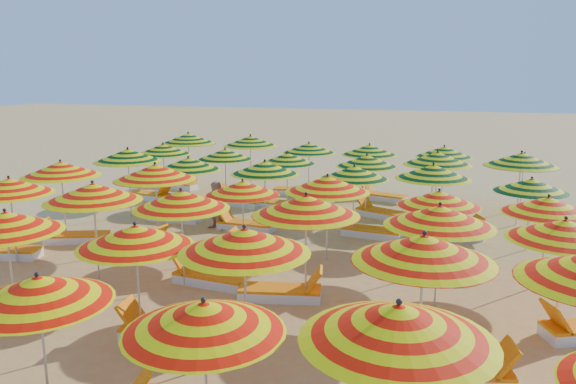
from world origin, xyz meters
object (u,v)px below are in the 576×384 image
object	(u,v)px
lounger_6	(167,332)
lounger_8	(4,252)
umbrella_4	(398,323)
umbrella_23	(548,205)
umbrella_20	(243,188)
umbrella_38	(309,148)
lounger_10	(282,292)
lounger_7	(457,374)
umbrella_27	(354,173)
beachgoer_b	(217,206)
umbrella_40	(444,152)
umbrella_30	(163,149)
umbrella_13	(93,192)
lounger_9	(209,278)
umbrella_28	(433,172)
umbrella_17	(565,230)
lounger_5	(2,305)
umbrella_19	(155,172)
umbrella_37	(250,141)
umbrella_7	(6,222)
lounger_21	(271,204)
lounger_16	(245,225)
umbrella_25	(188,164)
lounger_23	(176,184)
umbrella_32	(287,158)
umbrella_34	(438,158)
umbrella_16	(440,216)
lounger_15	(177,216)
umbrella_18	(61,169)
umbrella_29	(531,185)
lounger_17	(373,232)
lounger_20	(238,201)
umbrella_35	(521,160)
umbrella_3	(204,317)
umbrella_14	(181,200)
umbrella_2	(38,290)
umbrella_21	(328,184)
lounger_13	(139,241)
lounger_25	(382,196)
umbrella_9	(245,241)
umbrella_24	(128,155)
umbrella_36	(188,138)
lounger_18	(452,235)
umbrella_26	(265,168)
umbrella_31	(225,154)
lounger_12	(75,237)
umbrella_22	(439,199)
umbrella_41	(524,159)
lounger_22	(381,213)
umbrella_8	(135,236)

from	to	relation	value
lounger_6	lounger_8	size ratio (longest dim) A/B	0.98
umbrella_4	umbrella_23	distance (m)	7.62
umbrella_20	umbrella_38	distance (m)	7.30
lounger_10	lounger_7	bearing A→B (deg)	-45.47
umbrella_27	beachgoer_b	world-z (taller)	umbrella_27
lounger_7	umbrella_40	bearing A→B (deg)	79.55
umbrella_30	lounger_10	size ratio (longest dim) A/B	1.18
umbrella_13	lounger_9	world-z (taller)	umbrella_13
umbrella_28	umbrella_20	bearing A→B (deg)	-148.80
umbrella_17	lounger_5	bearing A→B (deg)	-166.82
umbrella_19	umbrella_37	distance (m)	7.69
umbrella_7	lounger_21	distance (m)	10.35
lounger_16	umbrella_7	bearing A→B (deg)	77.55
umbrella_25	lounger_23	distance (m)	5.92
lounger_6	lounger_10	distance (m)	2.72
beachgoer_b	lounger_7	bearing A→B (deg)	-32.84
umbrella_32	umbrella_34	distance (m)	4.95
umbrella_23	umbrella_16	bearing A→B (deg)	-134.90
lounger_15	umbrella_38	bearing A→B (deg)	56.93
umbrella_18	umbrella_29	size ratio (longest dim) A/B	1.20
umbrella_4	lounger_16	distance (m)	11.14
lounger_17	lounger_20	xyz separation A→B (m)	(-5.20, 2.52, 0.00)
umbrella_16	umbrella_35	world-z (taller)	umbrella_35
umbrella_3	umbrella_14	size ratio (longest dim) A/B	0.95
umbrella_2	umbrella_21	world-z (taller)	umbrella_21
lounger_13	lounger_25	bearing A→B (deg)	63.72
umbrella_38	lounger_23	xyz separation A→B (m)	(-5.62, -0.07, -1.71)
lounger_6	lounger_15	xyz separation A→B (m)	(-3.76, 7.37, 0.00)
umbrella_9	umbrella_24	world-z (taller)	umbrella_24
umbrella_16	lounger_15	size ratio (longest dim) A/B	1.54
umbrella_36	umbrella_30	bearing A→B (deg)	-87.99
umbrella_23	umbrella_34	size ratio (longest dim) A/B	0.94
lounger_21	umbrella_18	bearing A→B (deg)	62.49
lounger_6	lounger_7	distance (m)	4.89
umbrella_20	umbrella_2	bearing A→B (deg)	-89.92
lounger_7	lounger_18	distance (m)	7.79
umbrella_26	umbrella_37	world-z (taller)	umbrella_37
umbrella_37	umbrella_31	bearing A→B (deg)	-90.87
lounger_12	lounger_20	distance (m)	6.09
umbrella_22	umbrella_41	bearing A→B (deg)	70.86
umbrella_7	lounger_22	size ratio (longest dim) A/B	1.46
umbrella_18	umbrella_22	world-z (taller)	umbrella_18
umbrella_13	umbrella_16	distance (m)	7.45
umbrella_18	umbrella_38	world-z (taller)	umbrella_18
lounger_22	umbrella_3	bearing A→B (deg)	111.72
umbrella_16	umbrella_24	world-z (taller)	umbrella_24
umbrella_28	umbrella_32	size ratio (longest dim) A/B	1.21
umbrella_2	umbrella_30	xyz separation A→B (m)	(-5.18, 12.45, 0.08)
umbrella_8	lounger_10	bearing A→B (deg)	51.93
umbrella_14	umbrella_26	world-z (taller)	umbrella_14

